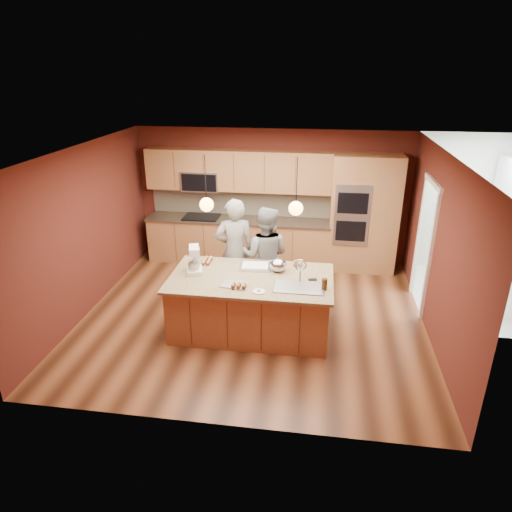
% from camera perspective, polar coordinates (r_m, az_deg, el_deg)
% --- Properties ---
extents(floor, '(5.50, 5.50, 0.00)m').
position_cam_1_polar(floor, '(7.61, -0.36, -7.46)').
color(floor, '#3F2112').
rests_on(floor, ground).
extents(ceiling, '(5.50, 5.50, 0.00)m').
position_cam_1_polar(ceiling, '(6.67, -0.42, 12.99)').
color(ceiling, white).
rests_on(ceiling, ground).
extents(wall_back, '(5.50, 0.00, 5.50)m').
position_cam_1_polar(wall_back, '(9.38, 1.92, 7.46)').
color(wall_back, '#4F1D15').
rests_on(wall_back, ground).
extents(wall_front, '(5.50, 0.00, 5.50)m').
position_cam_1_polar(wall_front, '(4.81, -4.91, -8.46)').
color(wall_front, '#4F1D15').
rests_on(wall_front, ground).
extents(wall_left, '(0.00, 5.00, 5.00)m').
position_cam_1_polar(wall_left, '(7.90, -20.55, 2.97)').
color(wall_left, '#4F1D15').
rests_on(wall_left, ground).
extents(wall_right, '(0.00, 5.00, 5.00)m').
position_cam_1_polar(wall_right, '(7.17, 21.88, 0.81)').
color(wall_right, '#4F1D15').
rests_on(wall_right, ground).
extents(cabinet_run, '(3.74, 0.64, 2.30)m').
position_cam_1_polar(cabinet_run, '(9.35, -2.45, 5.04)').
color(cabinet_run, olive).
rests_on(cabinet_run, floor).
extents(oven_column, '(1.30, 0.62, 2.30)m').
position_cam_1_polar(oven_column, '(9.14, 13.31, 5.11)').
color(oven_column, olive).
rests_on(oven_column, floor).
extents(doorway_trim, '(0.08, 1.11, 2.20)m').
position_cam_1_polar(doorway_trim, '(8.00, 20.25, 0.96)').
color(doorway_trim, white).
rests_on(doorway_trim, wall_right).
extents(pendant_left, '(0.20, 0.20, 0.80)m').
position_cam_1_polar(pendant_left, '(6.56, -6.19, 6.44)').
color(pendant_left, black).
rests_on(pendant_left, ceiling).
extents(pendant_right, '(0.20, 0.20, 0.80)m').
position_cam_1_polar(pendant_right, '(6.37, 5.00, 5.99)').
color(pendant_right, black).
rests_on(pendant_right, ceiling).
extents(island, '(2.44, 1.37, 1.28)m').
position_cam_1_polar(island, '(7.03, -0.50, -5.92)').
color(island, olive).
rests_on(island, floor).
extents(person_left, '(0.76, 0.60, 1.84)m').
position_cam_1_polar(person_left, '(7.73, -2.68, 0.61)').
color(person_left, black).
rests_on(person_left, floor).
extents(person_right, '(0.89, 0.72, 1.71)m').
position_cam_1_polar(person_right, '(7.68, 1.14, -0.01)').
color(person_right, gray).
rests_on(person_right, floor).
extents(stand_mixer, '(0.29, 0.34, 0.42)m').
position_cam_1_polar(stand_mixer, '(6.98, -7.69, -0.68)').
color(stand_mixer, white).
rests_on(stand_mixer, island).
extents(sheet_cake, '(0.49, 0.38, 0.05)m').
position_cam_1_polar(sheet_cake, '(7.14, -0.10, -1.31)').
color(sheet_cake, silver).
rests_on(sheet_cake, island).
extents(cooling_rack, '(0.40, 0.31, 0.02)m').
position_cam_1_polar(cooling_rack, '(6.59, -2.70, -3.58)').
color(cooling_rack, '#B2B5BA').
rests_on(cooling_rack, island).
extents(mixing_bowl, '(0.26, 0.26, 0.22)m').
position_cam_1_polar(mixing_bowl, '(6.99, 2.79, -1.14)').
color(mixing_bowl, '#BBBDC2').
rests_on(mixing_bowl, island).
extents(plate, '(0.17, 0.17, 0.01)m').
position_cam_1_polar(plate, '(6.40, 0.34, -4.46)').
color(plate, white).
rests_on(plate, island).
extents(tumbler, '(0.08, 0.08, 0.16)m').
position_cam_1_polar(tumbler, '(6.51, 8.54, -3.51)').
color(tumbler, '#38220C').
rests_on(tumbler, island).
extents(phone, '(0.14, 0.09, 0.01)m').
position_cam_1_polar(phone, '(6.80, 7.09, -2.93)').
color(phone, black).
rests_on(phone, island).
extents(cupcakes_left, '(0.14, 0.29, 0.06)m').
position_cam_1_polar(cupcakes_left, '(7.36, -6.13, -0.58)').
color(cupcakes_left, '#C98B49').
rests_on(cupcakes_left, island).
extents(cupcakes_rack, '(0.22, 0.15, 0.07)m').
position_cam_1_polar(cupcakes_rack, '(6.48, -2.19, -3.67)').
color(cupcakes_rack, '#C98B49').
rests_on(cupcakes_rack, island).
extents(cupcakes_right, '(0.15, 0.15, 0.07)m').
position_cam_1_polar(cupcakes_right, '(7.24, 5.21, -0.93)').
color(cupcakes_right, '#C98B49').
rests_on(cupcakes_right, island).
extents(dryer, '(0.80, 0.82, 1.10)m').
position_cam_1_polar(dryer, '(9.33, 27.75, -0.56)').
color(dryer, white).
rests_on(dryer, floor).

